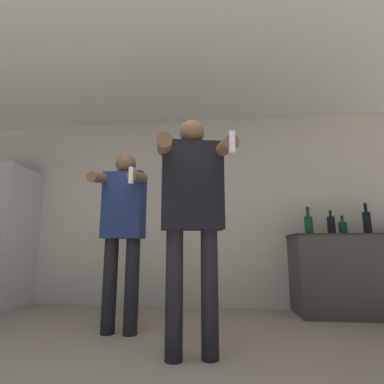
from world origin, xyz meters
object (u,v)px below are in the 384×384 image
(bottle_dark_rum, at_px, (367,222))
(person_man_side, at_px, (123,223))
(bottle_amber_bourbon, at_px, (343,227))
(bottle_tall_gin, at_px, (331,225))
(bottle_clear_vodka, at_px, (309,224))
(person_woman_foreground, at_px, (192,205))

(bottle_dark_rum, xyz_separation_m, person_man_side, (-2.59, -0.99, -0.08))
(bottle_amber_bourbon, relative_size, bottle_tall_gin, 0.77)
(bottle_amber_bourbon, distance_m, bottle_tall_gin, 0.13)
(bottle_dark_rum, relative_size, person_man_side, 0.23)
(bottle_clear_vodka, xyz_separation_m, bottle_tall_gin, (0.26, -0.00, -0.01))
(bottle_dark_rum, relative_size, person_woman_foreground, 0.22)
(bottle_dark_rum, xyz_separation_m, bottle_tall_gin, (-0.40, -0.00, -0.03))
(bottle_dark_rum, distance_m, bottle_clear_vodka, 0.66)
(bottle_dark_rum, bearing_deg, person_man_side, -159.02)
(person_man_side, bearing_deg, bottle_clear_vodka, 27.22)
(bottle_clear_vodka, distance_m, bottle_amber_bourbon, 0.39)
(bottle_tall_gin, distance_m, person_woman_foreground, 2.15)
(bottle_clear_vodka, bearing_deg, bottle_amber_bourbon, 0.00)
(bottle_amber_bourbon, bearing_deg, person_man_side, -156.77)
(person_woman_foreground, relative_size, person_man_side, 1.04)
(bottle_dark_rum, height_order, bottle_tall_gin, bottle_dark_rum)
(bottle_amber_bourbon, distance_m, person_man_side, 2.52)
(bottle_dark_rum, xyz_separation_m, bottle_amber_bourbon, (-0.28, -0.00, -0.06))
(bottle_clear_vodka, bearing_deg, person_woman_foreground, -128.27)
(bottle_amber_bourbon, bearing_deg, bottle_clear_vodka, 180.00)
(bottle_dark_rum, height_order, person_woman_foreground, person_woman_foreground)
(bottle_clear_vodka, relative_size, bottle_amber_bourbon, 1.50)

